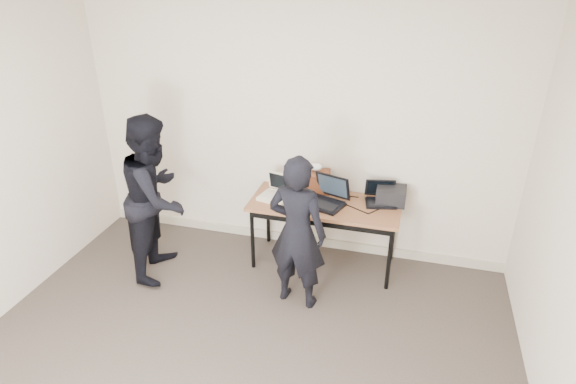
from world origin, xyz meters
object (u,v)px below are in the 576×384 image
at_px(laptop_right, 380,198).
at_px(laptop_center, 327,198).
at_px(laptop_beige, 276,193).
at_px(leather_satchel, 313,181).
at_px(desk, 325,209).
at_px(person_observer, 156,197).
at_px(equipment_box, 391,195).
at_px(person_typist, 297,233).

bearing_deg(laptop_right, laptop_center, -172.55).
bearing_deg(laptop_beige, laptop_center, 13.48).
distance_m(laptop_beige, leather_satchel, 0.41).
distance_m(desk, laptop_center, 0.12).
relative_size(laptop_center, laptop_right, 1.32).
distance_m(laptop_center, person_observer, 1.68).
height_order(laptop_right, equipment_box, laptop_right).
bearing_deg(laptop_beige, laptop_right, 22.53).
height_order(laptop_beige, person_observer, person_observer).
bearing_deg(equipment_box, person_observer, -162.56).
bearing_deg(laptop_center, laptop_right, 37.09).
distance_m(desk, laptop_beige, 0.52).
xyz_separation_m(leather_satchel, person_typist, (0.06, -0.88, -0.11)).
height_order(leather_satchel, person_observer, person_observer).
relative_size(desk, laptop_center, 3.29).
xyz_separation_m(laptop_beige, laptop_right, (1.04, 0.18, 0.00)).
relative_size(laptop_center, equipment_box, 1.59).
bearing_deg(desk, laptop_center, 14.60).
distance_m(leather_satchel, equipment_box, 0.81).
height_order(desk, person_observer, person_observer).
relative_size(laptop_right, person_observer, 0.21).
bearing_deg(laptop_right, person_typist, -139.25).
xyz_separation_m(laptop_center, equipment_box, (0.61, 0.19, 0.02)).
bearing_deg(leather_satchel, laptop_right, -13.10).
bearing_deg(person_typist, desk, -92.13).
relative_size(laptop_right, equipment_box, 1.21).
bearing_deg(laptop_center, desk, -147.04).
xyz_separation_m(desk, laptop_center, (0.02, 0.01, 0.12)).
relative_size(laptop_beige, equipment_box, 1.22).
distance_m(laptop_beige, person_observer, 1.19).
relative_size(desk, leather_satchel, 3.92).
relative_size(person_typist, person_observer, 0.89).
distance_m(person_typist, person_observer, 1.47).
bearing_deg(desk, leather_satchel, 128.28).
distance_m(laptop_beige, person_typist, 0.76).
bearing_deg(laptop_beige, person_typist, -46.27).
height_order(laptop_center, laptop_right, laptop_center).
distance_m(equipment_box, person_typist, 1.13).
distance_m(desk, laptop_right, 0.57).
height_order(laptop_beige, leather_satchel, leather_satchel).
height_order(laptop_center, person_observer, person_observer).
height_order(leather_satchel, person_typist, person_typist).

